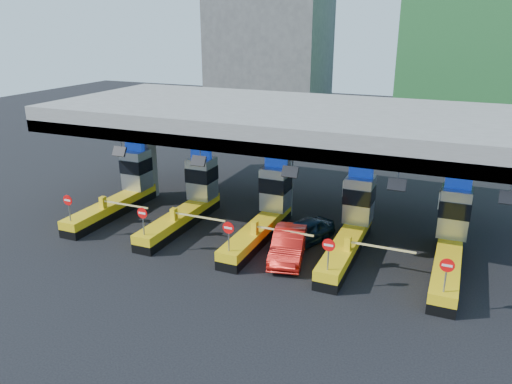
% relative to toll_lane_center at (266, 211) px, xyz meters
% --- Properties ---
extents(ground, '(120.00, 120.00, 0.00)m').
position_rel_toll_lane_center_xyz_m(ground, '(-0.00, -0.28, -1.40)').
color(ground, black).
rests_on(ground, ground).
extents(toll_canopy, '(28.00, 12.09, 7.00)m').
position_rel_toll_lane_center_xyz_m(toll_canopy, '(-0.00, 2.59, 4.74)').
color(toll_canopy, slate).
rests_on(toll_canopy, ground).
extents(toll_lane_far_left, '(4.43, 8.00, 4.16)m').
position_rel_toll_lane_center_xyz_m(toll_lane_far_left, '(-10.00, 0.00, 0.00)').
color(toll_lane_far_left, black).
rests_on(toll_lane_far_left, ground).
extents(toll_lane_left, '(4.43, 8.00, 4.16)m').
position_rel_toll_lane_center_xyz_m(toll_lane_left, '(-5.00, 0.00, 0.00)').
color(toll_lane_left, black).
rests_on(toll_lane_left, ground).
extents(toll_lane_center, '(4.43, 8.00, 4.16)m').
position_rel_toll_lane_center_xyz_m(toll_lane_center, '(0.00, 0.00, 0.00)').
color(toll_lane_center, black).
rests_on(toll_lane_center, ground).
extents(toll_lane_right, '(4.43, 8.00, 4.16)m').
position_rel_toll_lane_center_xyz_m(toll_lane_right, '(5.00, 0.00, 0.00)').
color(toll_lane_right, black).
rests_on(toll_lane_right, ground).
extents(toll_lane_far_right, '(4.43, 8.00, 4.16)m').
position_rel_toll_lane_center_xyz_m(toll_lane_far_right, '(10.00, 0.00, 0.00)').
color(toll_lane_far_right, black).
rests_on(toll_lane_far_right, ground).
extents(bg_building_concrete, '(14.00, 10.00, 18.00)m').
position_rel_toll_lane_center_xyz_m(bg_building_concrete, '(-14.00, 35.72, 7.60)').
color(bg_building_concrete, '#4C4C49').
rests_on(bg_building_concrete, ground).
extents(van, '(3.09, 4.48, 1.42)m').
position_rel_toll_lane_center_xyz_m(van, '(2.49, -0.69, -0.69)').
color(van, black).
rests_on(van, ground).
extents(red_car, '(2.51, 4.81, 1.51)m').
position_rel_toll_lane_center_xyz_m(red_car, '(2.29, -2.53, -0.64)').
color(red_car, red).
rests_on(red_car, ground).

